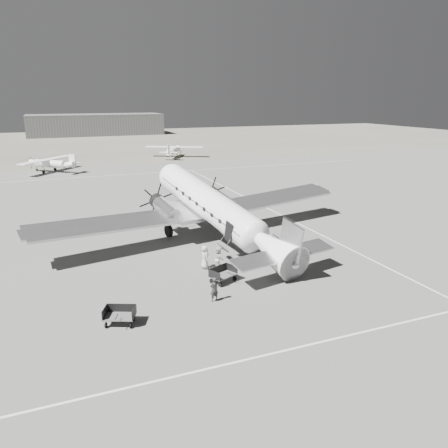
{
  "coord_description": "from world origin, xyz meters",
  "views": [
    {
      "loc": [
        -10.2,
        -30.44,
        12.05
      ],
      "look_at": [
        2.32,
        0.84,
        2.2
      ],
      "focal_mm": 35.0,
      "sensor_mm": 36.0,
      "label": 1
    }
  ],
  "objects": [
    {
      "name": "passenger",
      "position": [
        -0.46,
        -2.35,
        0.87
      ],
      "size": [
        0.64,
        0.9,
        1.73
      ],
      "primitive_type": "imported",
      "rotation": [
        0.0,
        0.0,
        1.68
      ],
      "color": "#B7B7B4",
      "rests_on": "ground"
    },
    {
      "name": "dc3_airliner",
      "position": [
        2.32,
        2.84,
        2.85
      ],
      "size": [
        33.44,
        26.25,
        5.7
      ],
      "primitive_type": null,
      "rotation": [
        0.0,
        0.0,
        0.2
      ],
      "color": "silver",
      "rests_on": "ground"
    },
    {
      "name": "light_plane_right",
      "position": [
        13.76,
        57.26,
        1.26
      ],
      "size": [
        15.34,
        14.41,
        2.52
      ],
      "primitive_type": null,
      "rotation": [
        0.0,
        0.0,
        -0.49
      ],
      "color": "white",
      "rests_on": "ground"
    },
    {
      "name": "baggage_cart_near",
      "position": [
        -0.14,
        -5.14,
        0.52
      ],
      "size": [
        2.21,
        1.93,
        1.04
      ],
      "primitive_type": null,
      "rotation": [
        0.0,
        0.0,
        0.42
      ],
      "color": "#4F4F4F",
      "rests_on": "ground"
    },
    {
      "name": "ground_crew",
      "position": [
        -1.7,
        -7.59,
        0.78
      ],
      "size": [
        0.63,
        0.48,
        1.55
      ],
      "primitive_type": "imported",
      "rotation": [
        0.0,
        0.0,
        3.34
      ],
      "color": "#2C2C2C",
      "rests_on": "ground"
    },
    {
      "name": "grass_infield",
      "position": [
        0.0,
        95.0,
        0.0
      ],
      "size": [
        260.0,
        90.0,
        0.01
      ],
      "primitive_type": "cube",
      "color": "#676557",
      "rests_on": "ground"
    },
    {
      "name": "taxi_line_near",
      "position": [
        0.0,
        -14.0,
        0.01
      ],
      "size": [
        60.0,
        0.15,
        0.01
      ],
      "primitive_type": "cube",
      "color": "silver",
      "rests_on": "ground"
    },
    {
      "name": "ground",
      "position": [
        0.0,
        0.0,
        0.0
      ],
      "size": [
        260.0,
        260.0,
        0.0
      ],
      "primitive_type": "plane",
      "color": "#626260",
      "rests_on": "ground"
    },
    {
      "name": "light_plane_left",
      "position": [
        -10.22,
        47.04,
        1.22
      ],
      "size": [
        14.91,
        15.17,
        2.45
      ],
      "primitive_type": null,
      "rotation": [
        0.0,
        0.0,
        0.87
      ],
      "color": "white",
      "rests_on": "ground"
    },
    {
      "name": "hangar_main",
      "position": [
        5.0,
        120.0,
        3.3
      ],
      "size": [
        42.0,
        14.0,
        6.6
      ],
      "color": "#5D5D5D",
      "rests_on": "ground"
    },
    {
      "name": "taxi_line_horizon",
      "position": [
        0.0,
        40.0,
        0.01
      ],
      "size": [
        90.0,
        0.15,
        0.01
      ],
      "primitive_type": "cube",
      "color": "silver",
      "rests_on": "ground"
    },
    {
      "name": "ramp_agent",
      "position": [
        0.37,
        -3.09,
        0.87
      ],
      "size": [
        0.77,
        0.93,
        1.75
      ],
      "primitive_type": "imported",
      "rotation": [
        0.0,
        0.0,
        1.44
      ],
      "color": "silver",
      "rests_on": "ground"
    },
    {
      "name": "taxi_line_right",
      "position": [
        12.0,
        0.0,
        0.01
      ],
      "size": [
        0.15,
        80.0,
        0.01
      ],
      "primitive_type": "cube",
      "color": "silver",
      "rests_on": "ground"
    },
    {
      "name": "baggage_cart_far",
      "position": [
        -7.52,
        -8.33,
        0.5
      ],
      "size": [
        2.12,
        1.84,
        1.0
      ],
      "primitive_type": null,
      "rotation": [
        0.0,
        0.0,
        -0.4
      ],
      "color": "#4F4F4F",
      "rests_on": "ground"
    }
  ]
}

